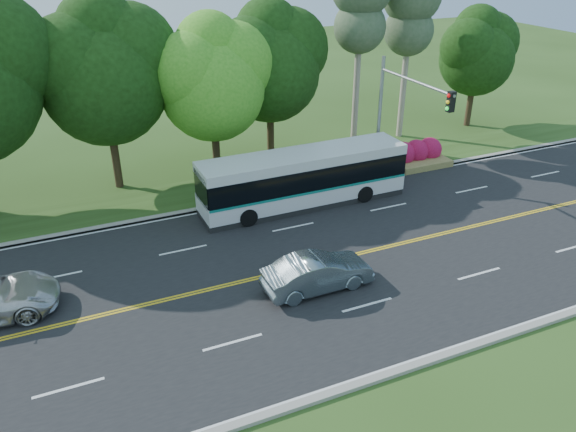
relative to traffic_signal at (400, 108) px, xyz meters
name	(u,v)px	position (x,y,z in m)	size (l,w,h in m)	color
ground	(336,259)	(-6.49, -5.40, -4.67)	(120.00, 120.00, 0.00)	#2D4818
road	(336,259)	(-6.49, -5.40, -4.66)	(60.00, 14.00, 0.02)	black
curb_north	(274,195)	(-6.49, 1.75, -4.60)	(60.00, 0.30, 0.15)	gray
curb_south	(436,359)	(-6.49, -12.55, -4.60)	(60.00, 0.30, 0.15)	gray
grass_verge	(262,183)	(-6.49, 3.60, -4.62)	(60.00, 4.00, 0.10)	#2D4818
lane_markings	(334,259)	(-6.59, -5.40, -4.65)	(57.60, 13.82, 0.00)	gold
tree_row	(147,62)	(-11.65, 6.73, 2.06)	(44.70, 9.10, 13.84)	black
bougainvillea_hedge	(378,159)	(0.69, 2.75, -3.95)	(9.50, 2.25, 1.50)	maroon
traffic_signal	(400,108)	(0.00, 0.00, 0.00)	(0.42, 6.10, 7.00)	#919499
transit_bus	(303,179)	(-5.45, 0.24, -3.22)	(11.05, 2.53, 2.88)	silver
sedan	(318,273)	(-8.26, -7.09, -3.91)	(1.56, 4.48, 1.48)	slate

